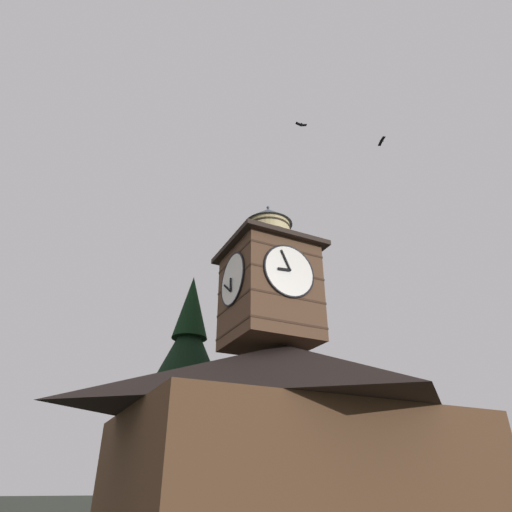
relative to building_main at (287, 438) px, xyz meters
name	(u,v)px	position (x,y,z in m)	size (l,w,h in m)	color
building_main	(287,438)	(0.00, 0.00, 0.00)	(13.84, 11.39, 8.08)	#533622
clock_tower	(269,283)	(0.47, -0.53, 7.16)	(4.58, 4.58, 7.87)	brown
pine_tree_behind	(185,402)	(2.42, -6.76, 2.26)	(6.74, 6.74, 13.87)	#473323
moon	(227,423)	(-16.33, -45.34, 6.50)	(1.66, 1.66, 1.66)	silver
flying_bird_high	(382,141)	(-3.84, 4.24, 14.31)	(0.36, 0.71, 0.12)	black
flying_bird_low	(301,125)	(0.00, 2.52, 15.31)	(0.63, 0.27, 0.12)	black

